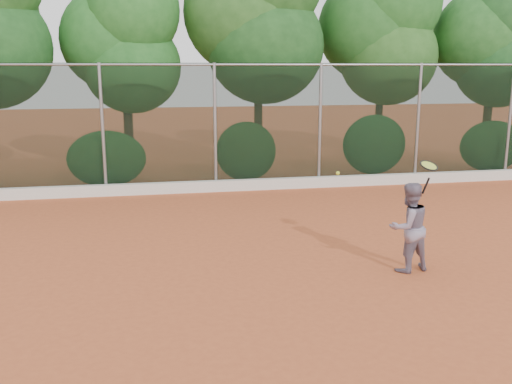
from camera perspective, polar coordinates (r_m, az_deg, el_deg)
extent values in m
plane|color=#B7532B|center=(9.45, 1.15, -8.73)|extent=(80.00, 80.00, 0.00)
cube|color=silver|center=(15.88, -3.94, 0.60)|extent=(24.00, 0.20, 0.30)
imported|color=slate|center=(9.94, 15.01, -3.42)|extent=(0.85, 0.73, 1.53)
cube|color=black|center=(15.81, -4.11, 6.42)|extent=(24.00, 0.01, 3.50)
cylinder|color=gray|center=(15.72, -4.21, 12.59)|extent=(24.00, 0.06, 0.06)
cylinder|color=gray|center=(15.74, -15.08, 6.00)|extent=(0.09, 0.09, 3.50)
cylinder|color=gray|center=(15.81, -4.11, 6.42)|extent=(0.09, 0.09, 3.50)
cylinder|color=gray|center=(16.43, 6.41, 6.61)|extent=(0.09, 0.09, 3.50)
cylinder|color=gray|center=(17.55, 15.87, 6.59)|extent=(0.09, 0.09, 3.50)
cylinder|color=gray|center=(19.08, 24.01, 6.42)|extent=(0.09, 0.09, 3.50)
cylinder|color=#3F2618|center=(18.06, -12.57, 5.16)|extent=(0.28, 0.28, 2.40)
ellipsoid|color=#1E561D|center=(17.81, -12.27, 12.18)|extent=(2.90, 2.40, 2.80)
ellipsoid|color=#1E5A1E|center=(18.15, -14.00, 14.63)|extent=(3.20, 2.70, 3.10)
ellipsoid|color=#1F5B1F|center=(17.68, -12.19, 17.38)|extent=(2.70, 2.30, 2.90)
cylinder|color=#3D2A17|center=(18.05, 0.23, 6.41)|extent=(0.26, 0.26, 3.00)
ellipsoid|color=#286024|center=(17.89, 0.95, 14.38)|extent=(3.60, 3.00, 3.50)
ellipsoid|color=#3A762D|center=(18.15, -0.87, 17.51)|extent=(3.90, 3.20, 3.80)
cylinder|color=#3C2717|center=(19.45, 12.12, 6.14)|extent=(0.24, 0.24, 2.70)
ellipsoid|color=#25521C|center=(19.33, 13.12, 13.04)|extent=(3.20, 2.70, 3.10)
ellipsoid|color=#1C4F1B|center=(19.44, 11.49, 15.76)|extent=(3.50, 2.90, 3.40)
ellipsoid|color=#1D571E|center=(19.38, 13.79, 18.04)|extent=(3.00, 2.50, 3.10)
cylinder|color=#412F19|center=(20.84, 22.01, 5.64)|extent=(0.28, 0.28, 2.50)
ellipsoid|color=#246024|center=(20.75, 23.15, 11.76)|extent=(3.00, 2.50, 2.90)
ellipsoid|color=#31722B|center=(20.75, 21.69, 14.10)|extent=(3.30, 2.80, 3.20)
ellipsoid|color=#286A2A|center=(20.79, 23.94, 16.13)|extent=(2.80, 2.40, 3.00)
ellipsoid|color=#31702A|center=(16.65, -14.71, 3.23)|extent=(2.20, 1.16, 1.60)
ellipsoid|color=#2D5F24|center=(16.84, -1.00, 4.08)|extent=(1.80, 1.04, 1.76)
ellipsoid|color=#286A28|center=(17.94, 11.73, 4.67)|extent=(2.00, 1.10, 1.84)
ellipsoid|color=#2A6325|center=(19.83, 22.49, 4.27)|extent=(2.16, 1.12, 1.64)
cylinder|color=black|center=(9.84, 16.62, 0.60)|extent=(0.07, 0.16, 0.30)
torus|color=black|center=(9.72, 16.91, 2.55)|extent=(0.37, 0.36, 0.15)
cylinder|color=#BBC73A|center=(9.72, 16.91, 2.55)|extent=(0.31, 0.30, 0.11)
sphere|color=#C8D430|center=(9.44, 8.19, 1.87)|extent=(0.06, 0.06, 0.06)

